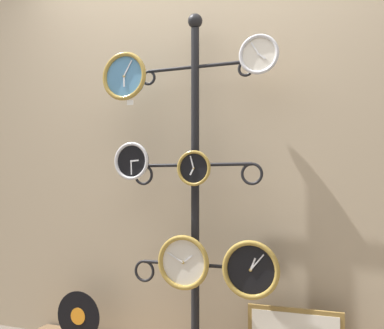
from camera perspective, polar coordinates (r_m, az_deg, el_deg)
shop_wall at (r=2.71m, az=1.61°, el=6.11°), size 4.40×0.04×2.80m
display_stand at (r=2.55m, az=0.41°, el=-9.73°), size 0.78×0.44×1.97m
clock_top_left at (r=2.66m, az=-8.56°, el=11.00°), size 0.28×0.04×0.28m
clock_top_right at (r=2.42m, az=8.51°, el=13.64°), size 0.21×0.04×0.21m
clock_middle_left at (r=2.60m, az=-7.64°, el=0.42°), size 0.22×0.04×0.22m
clock_middle_center at (r=2.43m, az=0.27°, el=-0.48°), size 0.19×0.04×0.19m
clock_bottom_center at (r=2.50m, az=-1.08°, el=-12.31°), size 0.30×0.04×0.30m
clock_bottom_right at (r=2.38m, az=7.48°, el=-13.11°), size 0.30×0.04×0.30m
vinyl_record at (r=2.90m, az=-14.25°, el=-18.16°), size 0.29×0.01×0.29m
price_tag_upper at (r=2.61m, az=-7.85°, el=7.80°), size 0.04×0.00×0.03m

